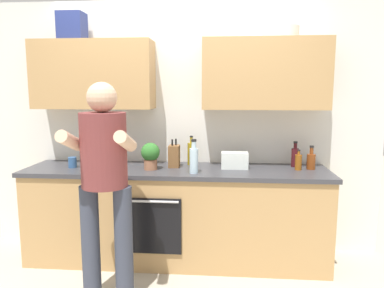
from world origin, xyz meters
TOP-DOWN VIEW (x-y plane):
  - ground_plane at (0.00, 0.00)m, footprint 12.00×12.00m
  - back_wall_unit at (-0.00, 0.27)m, footprint 4.00×0.38m
  - counter at (-0.00, -0.00)m, footprint 2.84×0.67m
  - person_standing at (-0.44, -0.74)m, footprint 0.49×0.45m
  - bottle_vinegar at (1.26, 0.08)m, footprint 0.08×0.08m
  - bottle_syrup at (1.13, 0.04)m, footprint 0.06×0.06m
  - bottle_soda at (-0.65, -0.13)m, footprint 0.06×0.06m
  - bottle_hotsauce at (-0.61, 0.04)m, footprint 0.06×0.06m
  - bottle_oil at (0.13, 0.19)m, footprint 0.08×0.08m
  - bottle_water at (0.18, -0.17)m, footprint 0.08×0.08m
  - bottle_wine at (1.13, 0.18)m, footprint 0.07×0.07m
  - cup_tea at (-0.98, -0.04)m, footprint 0.08×0.08m
  - knife_block at (-0.03, 0.08)m, footprint 0.10×0.14m
  - potted_herb at (-0.23, -0.05)m, footprint 0.17×0.17m
  - grocery_bag_produce at (0.55, 0.06)m, footprint 0.25×0.15m

SIDE VIEW (x-z plane):
  - ground_plane at x=0.00m, z-range 0.00..0.00m
  - counter at x=0.00m, z-range 0.00..0.90m
  - cup_tea at x=-0.98m, z-range 0.90..1.00m
  - bottle_syrup at x=1.13m, z-range 0.88..1.07m
  - grocery_bag_produce at x=0.55m, z-range 0.90..1.05m
  - bottle_vinegar at x=1.26m, z-range 0.87..1.09m
  - bottle_wine at x=1.13m, z-range 0.88..1.12m
  - bottle_hotsauce at x=-0.61m, z-range 0.88..1.12m
  - person_standing at x=-0.44m, z-range 0.16..1.85m
  - knife_block at x=-0.03m, z-range 0.87..1.14m
  - bottle_oil at x=0.13m, z-range 0.87..1.16m
  - bottle_water at x=0.18m, z-range 0.87..1.18m
  - potted_herb at x=-0.23m, z-range 0.91..1.16m
  - bottle_soda at x=-0.65m, z-range 0.88..1.20m
  - back_wall_unit at x=0.00m, z-range 0.25..2.75m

